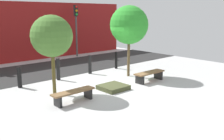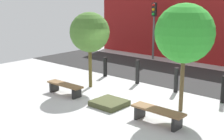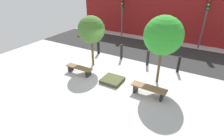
# 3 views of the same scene
# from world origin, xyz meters

# --- Properties ---
(ground_plane) EXTENTS (18.00, 18.00, 0.00)m
(ground_plane) POSITION_xyz_m (0.00, 0.00, 0.00)
(ground_plane) COLOR #B6B6B6
(road_strip) EXTENTS (18.00, 4.33, 0.01)m
(road_strip) POSITION_xyz_m (0.00, 4.44, 0.01)
(road_strip) COLOR #272727
(road_strip) RESTS_ON ground
(building_facade) EXTENTS (16.20, 0.50, 3.85)m
(building_facade) POSITION_xyz_m (0.00, 7.95, 1.93)
(building_facade) COLOR maroon
(building_facade) RESTS_ON ground
(bench_left) EXTENTS (1.66, 0.43, 0.43)m
(bench_left) POSITION_xyz_m (-2.10, -1.05, 0.31)
(bench_left) COLOR black
(bench_left) RESTS_ON ground
(bench_right) EXTENTS (1.68, 0.49, 0.45)m
(bench_right) POSITION_xyz_m (2.10, -1.05, 0.32)
(bench_right) COLOR black
(bench_right) RESTS_ON ground
(planter_bed) EXTENTS (1.08, 1.03, 0.18)m
(planter_bed) POSITION_xyz_m (0.00, -0.85, 0.09)
(planter_bed) COLOR #43472A
(planter_bed) RESTS_ON ground
(tree_behind_left_bench) EXTENTS (1.61, 1.61, 3.09)m
(tree_behind_left_bench) POSITION_xyz_m (-2.10, 0.33, 2.27)
(tree_behind_left_bench) COLOR #50451F
(tree_behind_left_bench) RESTS_ON ground
(tree_behind_right_bench) EXTENTS (1.88, 1.88, 3.51)m
(tree_behind_right_bench) POSITION_xyz_m (2.10, 0.33, 2.56)
(tree_behind_right_bench) COLOR brown
(tree_behind_right_bench) RESTS_ON ground
(bollard_far_left) EXTENTS (0.18, 0.18, 0.91)m
(bollard_far_left) POSITION_xyz_m (-2.82, 2.02, 0.46)
(bollard_far_left) COLOR black
(bollard_far_left) RESTS_ON ground
(bollard_left) EXTENTS (0.17, 0.17, 1.04)m
(bollard_left) POSITION_xyz_m (-0.94, 2.02, 0.52)
(bollard_left) COLOR black
(bollard_left) RESTS_ON ground
(bollard_center) EXTENTS (0.17, 0.17, 0.98)m
(bollard_center) POSITION_xyz_m (0.94, 2.02, 0.49)
(bollard_center) COLOR black
(bollard_center) RESTS_ON ground
(bollard_right) EXTENTS (0.15, 0.15, 0.98)m
(bollard_right) POSITION_xyz_m (2.82, 2.02, 0.49)
(bollard_right) COLOR black
(bollard_right) RESTS_ON ground
(traffic_light_west) EXTENTS (0.28, 0.27, 3.30)m
(traffic_light_west) POSITION_xyz_m (-3.42, 6.89, 2.30)
(traffic_light_west) COLOR #555555
(traffic_light_west) RESTS_ON ground
(traffic_light_mid_west) EXTENTS (0.28, 0.27, 3.68)m
(traffic_light_mid_west) POSITION_xyz_m (3.42, 6.89, 2.54)
(traffic_light_mid_west) COLOR #4A4A4A
(traffic_light_mid_west) RESTS_ON ground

